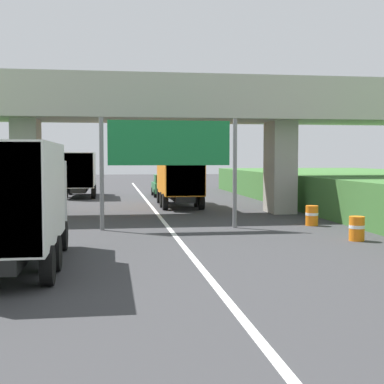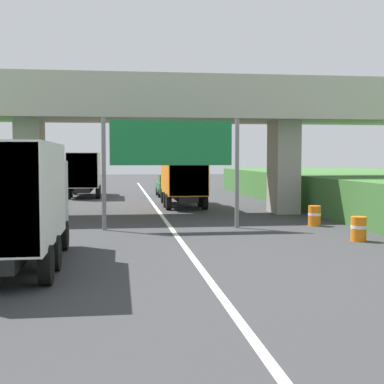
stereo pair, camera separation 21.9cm
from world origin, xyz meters
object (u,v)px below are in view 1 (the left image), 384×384
(truck_black, at_px, (80,172))
(construction_barrel_3, at_px, (312,215))
(construction_barrel_2, at_px, (357,228))
(car_green, at_px, (164,185))
(overhead_highway_sign, at_px, (169,149))
(truck_orange, at_px, (179,176))
(truck_silver, at_px, (16,198))

(truck_black, xyz_separation_m, construction_barrel_3, (11.33, -20.02, -1.47))
(truck_black, xyz_separation_m, construction_barrel_2, (11.33, -24.59, -1.47))
(car_green, bearing_deg, construction_barrel_3, -76.29)
(overhead_highway_sign, xyz_separation_m, truck_orange, (1.70, 10.79, -1.49))
(overhead_highway_sign, relative_size, truck_orange, 0.81)
(car_green, bearing_deg, truck_orange, -89.77)
(truck_silver, xyz_separation_m, construction_barrel_2, (11.48, 3.35, -1.47))
(overhead_highway_sign, xyz_separation_m, truck_silver, (-5.02, -7.68, -1.49))
(truck_silver, distance_m, truck_orange, 19.65)
(construction_barrel_2, xyz_separation_m, construction_barrel_3, (-0.00, 4.57, 0.00))
(car_green, bearing_deg, overhead_highway_sign, -94.78)
(truck_silver, relative_size, truck_orange, 1.00)
(truck_orange, bearing_deg, construction_barrel_3, -65.74)
(truck_orange, bearing_deg, truck_black, 124.80)
(overhead_highway_sign, relative_size, construction_barrel_2, 6.53)
(overhead_highway_sign, distance_m, construction_barrel_3, 7.11)
(truck_silver, xyz_separation_m, car_green, (6.69, 27.56, -1.08))
(truck_orange, xyz_separation_m, car_green, (-0.04, 9.10, -1.08))
(overhead_highway_sign, bearing_deg, truck_orange, 81.04)
(overhead_highway_sign, relative_size, truck_black, 0.81)
(truck_black, height_order, construction_barrel_2, truck_black)
(truck_orange, relative_size, car_green, 1.78)
(overhead_highway_sign, height_order, truck_orange, overhead_highway_sign)
(truck_black, height_order, construction_barrel_3, truck_black)
(truck_orange, height_order, construction_barrel_3, truck_orange)
(truck_black, bearing_deg, truck_orange, -55.20)
(truck_orange, bearing_deg, overhead_highway_sign, -98.96)
(truck_orange, xyz_separation_m, construction_barrel_3, (4.76, -10.55, -1.47))
(construction_barrel_2, bearing_deg, car_green, 101.19)
(car_green, distance_m, construction_barrel_3, 20.23)
(overhead_highway_sign, relative_size, construction_barrel_3, 6.53)
(construction_barrel_3, bearing_deg, construction_barrel_2, -90.00)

